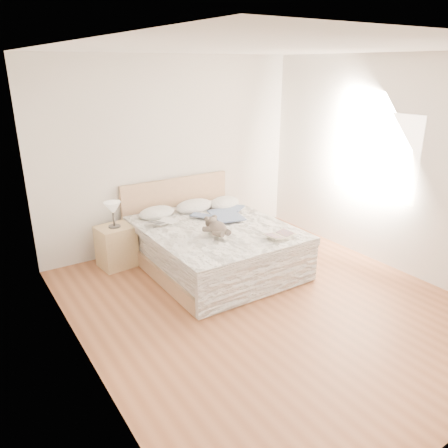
{
  "coord_description": "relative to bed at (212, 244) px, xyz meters",
  "views": [
    {
      "loc": [
        -2.8,
        -3.38,
        2.56
      ],
      "look_at": [
        0.1,
        1.05,
        0.62
      ],
      "focal_mm": 35.0,
      "sensor_mm": 36.0,
      "label": 1
    }
  ],
  "objects": [
    {
      "name": "window",
      "position": [
        1.99,
        -0.89,
        1.14
      ],
      "size": [
        0.02,
        1.3,
        1.1
      ],
      "primitive_type": "cube",
      "color": "white",
      "rests_on": "wall_right"
    },
    {
      "name": "pillow_left",
      "position": [
        -0.46,
        0.7,
        0.33
      ],
      "size": [
        0.61,
        0.49,
        0.16
      ],
      "primitive_type": "ellipsoid",
      "rotation": [
        0.0,
        0.0,
        0.23
      ],
      "color": "white",
      "rests_on": "bed"
    },
    {
      "name": "childrens_book",
      "position": [
        0.42,
        -0.87,
        0.32
      ],
      "size": [
        0.36,
        0.26,
        0.02
      ],
      "primitive_type": "cube",
      "rotation": [
        0.0,
        0.0,
        0.06
      ],
      "color": "beige",
      "rests_on": "bed"
    },
    {
      "name": "photo_book",
      "position": [
        -0.55,
        0.33,
        0.32
      ],
      "size": [
        0.41,
        0.37,
        0.03
      ],
      "primitive_type": "cube",
      "rotation": [
        0.0,
        0.0,
        0.51
      ],
      "color": "silver",
      "rests_on": "bed"
    },
    {
      "name": "wall_left",
      "position": [
        -2.0,
        -1.19,
        1.04
      ],
      "size": [
        0.02,
        4.5,
        2.7
      ],
      "primitive_type": "cube",
      "color": "silver",
      "rests_on": "ground"
    },
    {
      "name": "pillow_right",
      "position": [
        0.57,
        0.56,
        0.33
      ],
      "size": [
        0.68,
        0.63,
        0.17
      ],
      "primitive_type": "ellipsoid",
      "rotation": [
        0.0,
        0.0,
        0.56
      ],
      "color": "white",
      "rests_on": "bed"
    },
    {
      "name": "wall_right",
      "position": [
        2.0,
        -1.19,
        1.04
      ],
      "size": [
        0.02,
        4.5,
        2.7
      ],
      "primitive_type": "cube",
      "color": "silver",
      "rests_on": "ground"
    },
    {
      "name": "pillow_middle",
      "position": [
        0.12,
        0.67,
        0.33
      ],
      "size": [
        0.67,
        0.53,
        0.18
      ],
      "primitive_type": "ellipsoid",
      "rotation": [
        0.0,
        0.0,
        0.21
      ],
      "color": "white",
      "rests_on": "bed"
    },
    {
      "name": "ceiling",
      "position": [
        0.0,
        -1.19,
        2.39
      ],
      "size": [
        4.0,
        4.5,
        0.0
      ],
      "primitive_type": "cube",
      "color": "white",
      "rests_on": "ground"
    },
    {
      "name": "bed",
      "position": [
        0.0,
        0.0,
        0.0
      ],
      "size": [
        1.72,
        2.14,
        1.0
      ],
      "color": "tan",
      "rests_on": "floor"
    },
    {
      "name": "table_lamp",
      "position": [
        -1.07,
        0.68,
        0.5
      ],
      "size": [
        0.23,
        0.23,
        0.34
      ],
      "color": "#48423E",
      "rests_on": "nightstand"
    },
    {
      "name": "teddy_bear",
      "position": [
        -0.18,
        -0.44,
        0.34
      ],
      "size": [
        0.27,
        0.37,
        0.19
      ],
      "primitive_type": null,
      "rotation": [
        0.0,
        0.0,
        0.03
      ],
      "color": "#60544B",
      "rests_on": "bed"
    },
    {
      "name": "floor",
      "position": [
        0.0,
        -1.19,
        -0.31
      ],
      "size": [
        4.0,
        4.5,
        0.0
      ],
      "primitive_type": "cube",
      "color": "brown",
      "rests_on": "ground"
    },
    {
      "name": "blouse",
      "position": [
        0.3,
        0.11,
        0.32
      ],
      "size": [
        0.69,
        0.72,
        0.02
      ],
      "primitive_type": null,
      "rotation": [
        0.0,
        0.0,
        -0.2
      ],
      "color": "#425376",
      "rests_on": "bed"
    },
    {
      "name": "wall_back",
      "position": [
        0.0,
        1.06,
        1.04
      ],
      "size": [
        4.0,
        0.02,
        2.7
      ],
      "primitive_type": "cube",
      "color": "silver",
      "rests_on": "ground"
    },
    {
      "name": "nightstand",
      "position": [
        -1.07,
        0.7,
        -0.03
      ],
      "size": [
        0.49,
        0.44,
        0.56
      ],
      "primitive_type": "cube",
      "rotation": [
        0.0,
        0.0,
        0.1
      ],
      "color": "tan",
      "rests_on": "floor"
    }
  ]
}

